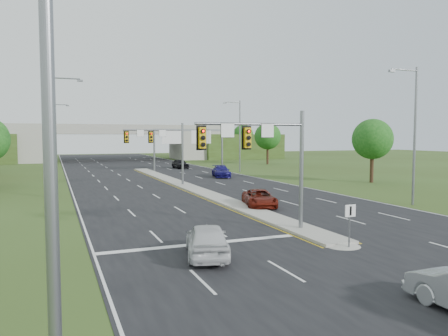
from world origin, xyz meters
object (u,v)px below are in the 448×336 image
Objects in this scene: signal_mast_far at (163,144)px; sign_gantry at (188,138)px; car_far_a at (259,198)px; car_white at (207,240)px; car_far_b at (221,171)px; car_far_c at (180,164)px; signal_mast_near at (267,151)px; overpass at (116,145)px; keep_right_sign at (350,218)px.

sign_gantry is at bearing 65.89° from signal_mast_far.
signal_mast_far is at bearing 118.35° from car_far_a.
sign_gantry is at bearing -90.90° from car_white.
car_far_a is at bearing -77.04° from signal_mast_far.
car_far_c is (-0.82, 17.50, 0.04)m from car_far_b.
signal_mast_near reaches higher than car_white.
signal_mast_far is at bearing -84.58° from car_white.
car_far_c is (6.87, -29.55, -2.73)m from overpass.
car_far_b is (7.69, -47.05, -2.77)m from overpass.
car_far_c reaches higher than car_far_a.
keep_right_sign is 0.19× the size of sign_gantry.
car_far_c reaches higher than car_white.
keep_right_sign reaches higher than car_far_b.
sign_gantry is 35.75m from overpass.
car_white is at bearing -108.00° from car_far_c.
car_white is (-4.72, -28.25, -3.92)m from signal_mast_far.
signal_mast_far is 1.52× the size of car_white.
car_far_a is at bearing -88.80° from overpass.
keep_right_sign is 55.41m from car_far_c.
signal_mast_near is 34.72m from car_far_b.
car_far_a is at bearing 83.47° from keep_right_sign.
signal_mast_near reaches higher than sign_gantry.
car_far_b is at bearing 73.23° from signal_mast_near.
overpass is (2.26, 55.07, -1.17)m from signal_mast_far.
car_far_c is (5.37, 41.88, 0.13)m from car_far_a.
keep_right_sign is at bearing -97.70° from sign_gantry.
signal_mast_near reaches higher than car_far_a.
keep_right_sign is at bearing -90.00° from overpass.
sign_gantry reaches higher than car_far_b.
car_far_a is 1.03× the size of car_far_c.
overpass is (-6.68, 35.08, -1.69)m from sign_gantry.
car_white is 0.87× the size of car_far_b.
signal_mast_far reaches higher than sign_gantry.
signal_mast_near is 10.26m from car_far_a.
signal_mast_near reaches higher than car_far_c.
overpass is (0.00, 84.53, 2.04)m from keep_right_sign.
signal_mast_far is at bearing -127.91° from car_far_b.
signal_mast_far is at bearing -113.25° from car_far_c.
signal_mast_near reaches higher than keep_right_sign.
signal_mast_far reaches higher than car_far_c.
overpass is (2.26, 80.07, -1.17)m from signal_mast_near.
car_far_b is (14.68, 36.28, -0.02)m from car_white.
signal_mast_far is 17.26m from car_far_a.
signal_mast_far is 21.91m from sign_gantry.
keep_right_sign is 0.03× the size of overpass.
car_far_c is (9.14, 25.53, -3.90)m from signal_mast_far.
overpass is at bearing 99.54° from car_far_c.
keep_right_sign is 0.47× the size of car_far_c.
sign_gantry is 0.14× the size of overpass.
signal_mast_far is 13.38m from car_far_b.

